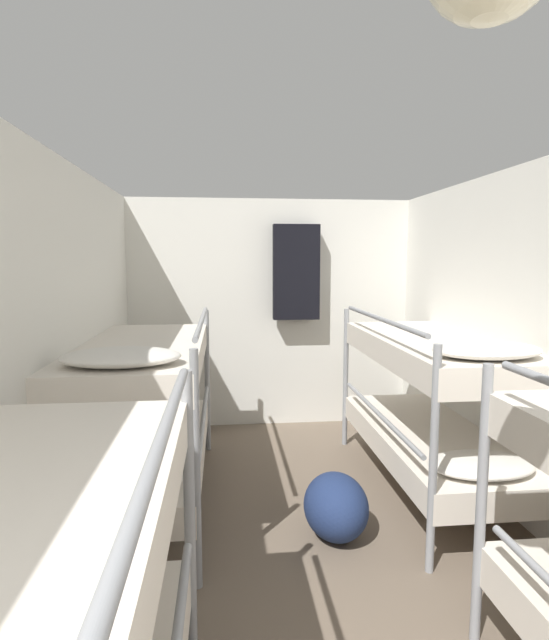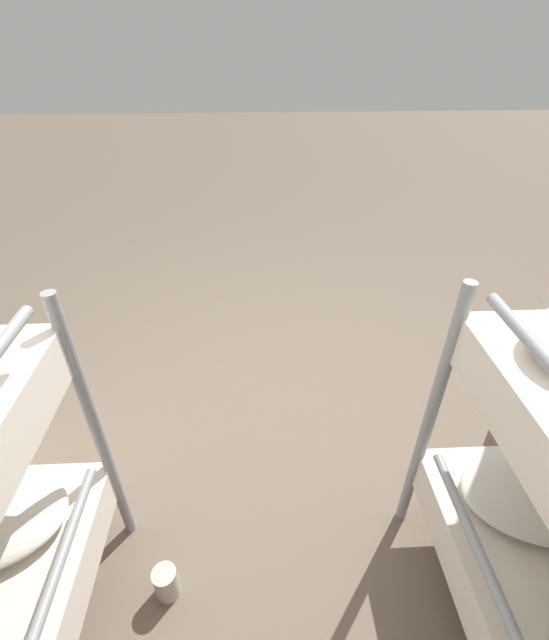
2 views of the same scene
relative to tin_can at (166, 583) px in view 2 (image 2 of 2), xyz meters
The scene contains 2 objects.
ground_plane 0.93m from the tin_can, 115.34° to the right, with size 20.00×20.00×0.00m, color #6B5B4C.
tin_can is the anchor object (origin of this frame).
Camera 2 is at (0.02, 1.63, 1.84)m, focal length 24.00 mm.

